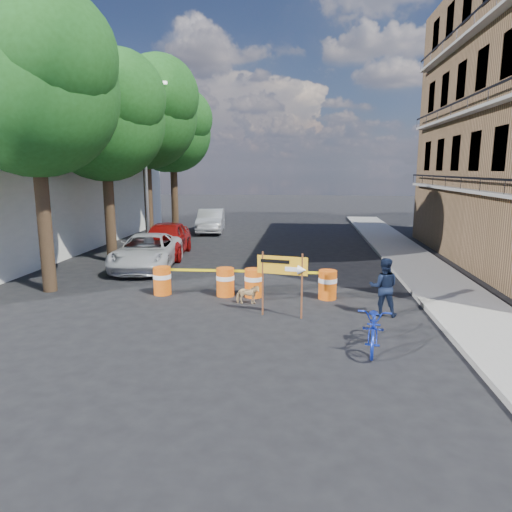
% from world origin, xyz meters
% --- Properties ---
extents(ground, '(120.00, 120.00, 0.00)m').
position_xyz_m(ground, '(0.00, 0.00, 0.00)').
color(ground, black).
rests_on(ground, ground).
extents(sidewalk_east, '(2.40, 40.00, 0.15)m').
position_xyz_m(sidewalk_east, '(6.20, 6.00, 0.07)').
color(sidewalk_east, gray).
rests_on(sidewalk_east, ground).
extents(white_building, '(8.00, 22.00, 6.00)m').
position_xyz_m(white_building, '(-13.00, 10.00, 3.00)').
color(white_building, silver).
rests_on(white_building, ground).
extents(tree_near, '(5.46, 5.20, 9.15)m').
position_xyz_m(tree_near, '(-6.73, 2.00, 6.36)').
color(tree_near, '#332316').
rests_on(tree_near, ground).
extents(tree_mid_a, '(5.25, 5.00, 8.68)m').
position_xyz_m(tree_mid_a, '(-6.74, 7.00, 6.01)').
color(tree_mid_a, '#332316').
rests_on(tree_mid_a, ground).
extents(tree_mid_b, '(5.67, 5.40, 9.62)m').
position_xyz_m(tree_mid_b, '(-6.73, 12.00, 6.71)').
color(tree_mid_b, '#332316').
rests_on(tree_mid_b, ground).
extents(tree_far, '(5.04, 4.80, 8.84)m').
position_xyz_m(tree_far, '(-6.74, 17.00, 6.22)').
color(tree_far, '#332316').
rests_on(tree_far, ground).
extents(streetlamp, '(1.25, 0.18, 8.00)m').
position_xyz_m(streetlamp, '(-5.93, 9.50, 4.38)').
color(streetlamp, gray).
rests_on(streetlamp, ground).
extents(barrel_far_left, '(0.58, 0.58, 0.90)m').
position_xyz_m(barrel_far_left, '(-2.97, 1.99, 0.47)').
color(barrel_far_left, '#E74E0D').
rests_on(barrel_far_left, ground).
extents(barrel_mid_left, '(0.58, 0.58, 0.90)m').
position_xyz_m(barrel_mid_left, '(-0.92, 2.03, 0.47)').
color(barrel_mid_left, '#E74E0D').
rests_on(barrel_mid_left, ground).
extents(barrel_mid_right, '(0.58, 0.58, 0.90)m').
position_xyz_m(barrel_mid_right, '(-0.02, 2.02, 0.47)').
color(barrel_mid_right, '#E74E0D').
rests_on(barrel_mid_right, ground).
extents(barrel_far_right, '(0.58, 0.58, 0.90)m').
position_xyz_m(barrel_far_right, '(2.29, 2.02, 0.47)').
color(barrel_far_right, '#E74E0D').
rests_on(barrel_far_right, ground).
extents(detour_sign, '(1.37, 0.43, 1.79)m').
position_xyz_m(detour_sign, '(1.14, 0.08, 1.30)').
color(detour_sign, '#592D19').
rests_on(detour_sign, ground).
extents(pedestrian, '(0.85, 0.69, 1.62)m').
position_xyz_m(pedestrian, '(3.72, 0.53, 0.81)').
color(pedestrian, black).
rests_on(pedestrian, ground).
extents(bicycle, '(0.85, 1.14, 1.99)m').
position_xyz_m(bicycle, '(3.13, -1.92, 0.99)').
color(bicycle, '#162FB8').
rests_on(bicycle, ground).
extents(dog, '(0.73, 0.38, 0.59)m').
position_xyz_m(dog, '(-0.11, 1.20, 0.30)').
color(dog, tan).
rests_on(dog, ground).
extents(suv_white, '(2.80, 5.15, 1.37)m').
position_xyz_m(suv_white, '(-4.80, 5.82, 0.68)').
color(suv_white, silver).
rests_on(suv_white, ground).
extents(sedan_red, '(2.34, 4.85, 1.60)m').
position_xyz_m(sedan_red, '(-4.80, 8.38, 0.80)').
color(sedan_red, maroon).
rests_on(sedan_red, ground).
extents(sedan_silver, '(2.07, 4.60, 1.47)m').
position_xyz_m(sedan_silver, '(-4.39, 16.70, 0.73)').
color(sedan_silver, silver).
rests_on(sedan_silver, ground).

